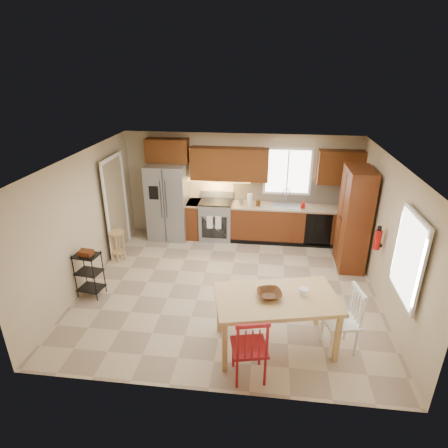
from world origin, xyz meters
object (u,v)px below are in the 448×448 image
table_bowl (269,297)px  bar_stool (118,246)px  fire_extinguisher (378,240)px  table_jar (304,293)px  soap_bottle (303,204)px  chair_red (249,346)px  pantry (354,219)px  utility_cart (89,274)px  dining_table (275,322)px  chair_white (341,320)px  refrigerator (168,202)px  range_stove (216,220)px

table_bowl → bar_stool: bearing=144.7°
fire_extinguisher → table_jar: (-1.39, -1.55, -0.20)m
table_jar → soap_bottle: bearing=86.1°
fire_extinguisher → chair_red: size_ratio=0.35×
table_bowl → table_jar: size_ratio=2.10×
pantry → bar_stool: size_ratio=3.09×
pantry → fire_extinguisher: 1.07m
soap_bottle → utility_cart: soap_bottle is taller
soap_bottle → fire_extinguisher: (1.15, -1.95, 0.10)m
pantry → utility_cart: size_ratio=2.41×
pantry → dining_table: pantry is taller
pantry → table_bowl: pantry is taller
soap_bottle → table_bowl: bearing=-101.5°
pantry → chair_white: bearing=-103.2°
soap_bottle → table_jar: size_ratio=1.13×
table_jar → bar_stool: size_ratio=0.25×
soap_bottle → utility_cart: 4.81m
pantry → bar_stool: pantry is taller
soap_bottle → chair_white: bearing=-84.7°
bar_stool → refrigerator: bearing=41.9°
bar_stool → table_jar: bearing=-47.4°
soap_bottle → table_bowl: soap_bottle is taller
utility_cart → refrigerator: bearing=81.5°
fire_extinguisher → dining_table: size_ratio=0.20×
dining_table → chair_white: size_ratio=1.70×
fire_extinguisher → table_jar: size_ratio=2.12×
fire_extinguisher → pantry: bearing=100.8°
pantry → utility_cart: 5.27m
chair_white → table_bowl: (-1.06, -0.05, 0.35)m
pantry → chair_white: 2.78m
range_stove → utility_cart: size_ratio=1.06×
refrigerator → pantry: 4.23m
chair_red → bar_stool: (-3.01, 2.95, -0.18)m
dining_table → bar_stool: 4.07m
pantry → chair_red: bearing=-119.8°
dining_table → table_jar: (0.39, 0.11, 0.47)m
dining_table → bar_stool: (-3.36, 2.30, -0.09)m
pantry → fire_extinguisher: size_ratio=5.83×
refrigerator → table_bowl: bearing=-56.0°
chair_white → table_jar: chair_white is taller
dining_table → chair_red: bearing=-131.1°
refrigerator → pantry: size_ratio=0.87×
table_jar → fire_extinguisher: bearing=48.1°
chair_red → table_bowl: chair_red is taller
chair_red → table_jar: size_ratio=6.10×
range_stove → table_jar: size_ratio=5.43×
refrigerator → table_bowl: refrigerator is taller
pantry → chair_red: size_ratio=2.03×
fire_extinguisher → table_bowl: bearing=-138.6°
refrigerator → pantry: (4.13, -0.93, 0.14)m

